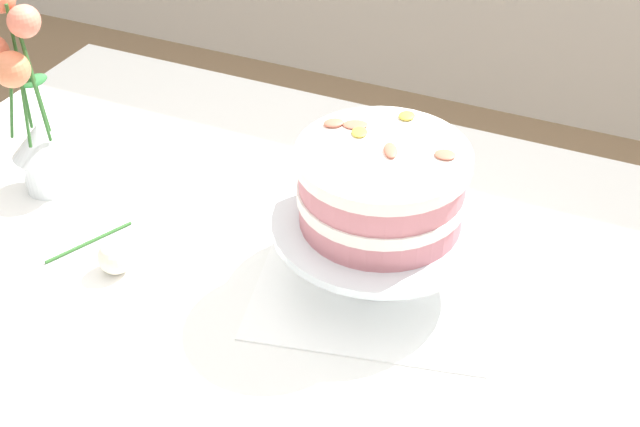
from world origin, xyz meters
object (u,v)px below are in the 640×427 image
at_px(layer_cake, 382,186).
at_px(fallen_rose, 114,257).
at_px(flower_vase, 30,109).
at_px(dining_table, 280,337).
at_px(cake_stand, 379,230).

bearing_deg(layer_cake, fallen_rose, -157.98).
xyz_separation_m(layer_cake, flower_vase, (-0.56, -0.02, -0.01)).
distance_m(flower_vase, fallen_rose, 0.27).
height_order(dining_table, cake_stand, cake_stand).
xyz_separation_m(flower_vase, fallen_rose, (0.22, -0.12, -0.12)).
bearing_deg(cake_stand, fallen_rose, -158.00).
bearing_deg(layer_cake, cake_stand, -64.17).
height_order(cake_stand, layer_cake, layer_cake).
xyz_separation_m(cake_stand, fallen_rose, (-0.34, -0.14, -0.06)).
xyz_separation_m(layer_cake, fallen_rose, (-0.34, -0.14, -0.13)).
distance_m(layer_cake, fallen_rose, 0.39).
xyz_separation_m(dining_table, flower_vase, (-0.44, 0.07, 0.23)).
distance_m(cake_stand, layer_cake, 0.07).
height_order(dining_table, fallen_rose, fallen_rose).
relative_size(dining_table, layer_cake, 6.22).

